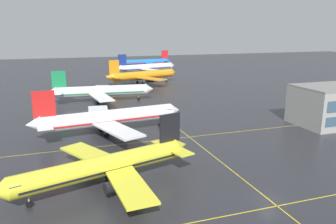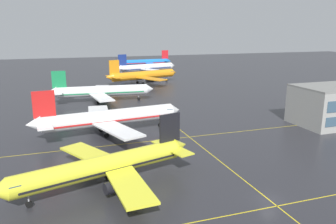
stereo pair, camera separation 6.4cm
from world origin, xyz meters
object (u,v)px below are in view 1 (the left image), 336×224
(airliner_second_row, at_px, (109,118))
(airliner_third_row, at_px, (102,91))
(airliner_front_gate, at_px, (105,166))
(airliner_far_right_stand, at_px, (146,68))
(airliner_distant_taxiway, at_px, (146,62))
(airliner_far_left_stand, at_px, (143,75))

(airliner_second_row, relative_size, airliner_third_row, 1.04)
(airliner_front_gate, xyz_separation_m, airliner_third_row, (8.89, 70.71, 0.38))
(airliner_front_gate, distance_m, airliner_far_right_stand, 148.76)
(airliner_front_gate, bearing_deg, airliner_distant_taxiway, 72.94)
(airliner_second_row, bearing_deg, airliner_front_gate, -100.10)
(airliner_far_right_stand, bearing_deg, airliner_third_row, -117.13)
(airliner_distant_taxiway, bearing_deg, airliner_far_left_stand, -106.08)
(airliner_second_row, height_order, airliner_third_row, airliner_second_row)
(airliner_far_left_stand, relative_size, airliner_far_right_stand, 0.99)
(airliner_second_row, xyz_separation_m, airliner_distant_taxiway, (49.16, 147.59, -0.20))
(airliner_front_gate, relative_size, airliner_far_left_stand, 0.88)
(airliner_front_gate, xyz_separation_m, airliner_second_row, (5.34, 29.97, 0.54))
(airliner_front_gate, xyz_separation_m, airliner_far_left_stand, (34.57, 108.41, 0.53))
(airliner_front_gate, height_order, airliner_distant_taxiway, airliner_distant_taxiway)
(airliner_second_row, distance_m, airliner_far_left_stand, 83.71)
(airliner_second_row, bearing_deg, airliner_far_left_stand, 69.56)
(airliner_front_gate, bearing_deg, airliner_second_row, 79.90)
(airliner_second_row, bearing_deg, airliner_distant_taxiway, 71.58)
(airliner_front_gate, distance_m, airliner_second_row, 30.45)
(airliner_far_left_stand, height_order, airliner_distant_taxiway, airliner_far_left_stand)
(airliner_distant_taxiway, bearing_deg, airliner_front_gate, -107.06)
(airliner_far_right_stand, bearing_deg, airliner_front_gate, -107.72)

